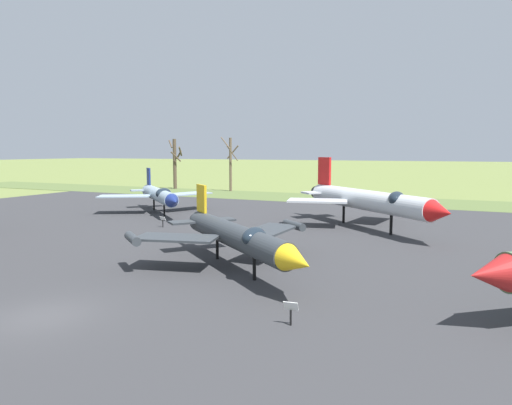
% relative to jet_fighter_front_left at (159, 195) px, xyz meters
% --- Properties ---
extents(ground_plane, '(600.00, 600.00, 0.00)m').
position_rel_jet_fighter_front_left_xyz_m(ground_plane, '(14.06, -26.62, -2.01)').
color(ground_plane, olive).
extents(asphalt_apron, '(86.64, 53.23, 0.05)m').
position_rel_jet_fighter_front_left_xyz_m(asphalt_apron, '(14.06, -10.65, -1.99)').
color(asphalt_apron, '#333335').
rests_on(asphalt_apron, ground).
extents(grass_verge_strip, '(146.64, 12.00, 0.06)m').
position_rel_jet_fighter_front_left_xyz_m(grass_verge_strip, '(14.06, 21.97, -1.98)').
color(grass_verge_strip, '#556835').
rests_on(grass_verge_strip, ground).
extents(jet_fighter_front_left, '(12.08, 11.70, 4.62)m').
position_rel_jet_fighter_front_left_xyz_m(jet_fighter_front_left, '(0.00, 0.00, 0.00)').
color(jet_fighter_front_left, '#8EA3B2').
rests_on(jet_fighter_front_left, ground).
extents(info_placard_front_left, '(0.64, 0.32, 0.97)m').
position_rel_jet_fighter_front_left_xyz_m(info_placard_front_left, '(5.59, -7.06, -1.39)').
color(info_placard_front_left, black).
rests_on(info_placard_front_left, ground).
extents(jet_fighter_rear_center, '(12.20, 11.46, 4.39)m').
position_rel_jet_fighter_front_left_xyz_m(jet_fighter_rear_center, '(17.78, -17.03, -0.06)').
color(jet_fighter_rear_center, '#33383D').
rests_on(jet_fighter_rear_center, ground).
extents(info_placard_rear_center, '(0.57, 0.25, 0.98)m').
position_rel_jet_fighter_front_left_xyz_m(info_placard_rear_center, '(23.34, -23.38, -1.40)').
color(info_placard_rear_center, black).
rests_on(info_placard_rear_center, ground).
extents(jet_fighter_rear_right, '(14.30, 13.41, 5.96)m').
position_rel_jet_fighter_front_left_xyz_m(jet_fighter_rear_right, '(21.66, -0.53, 0.49)').
color(jet_fighter_rear_right, silver).
rests_on(jet_fighter_rear_right, ground).
extents(bare_tree_far_left, '(2.57, 2.76, 8.59)m').
position_rel_jet_fighter_front_left_xyz_m(bare_tree_far_left, '(-16.55, 26.90, 2.62)').
color(bare_tree_far_left, brown).
rests_on(bare_tree_far_left, ground).
extents(bare_tree_left_of_center, '(2.78, 2.57, 8.77)m').
position_rel_jet_fighter_front_left_xyz_m(bare_tree_left_of_center, '(-5.77, 26.83, 2.71)').
color(bare_tree_left_of_center, brown).
rests_on(bare_tree_left_of_center, ground).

